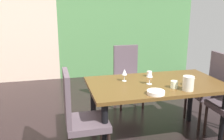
# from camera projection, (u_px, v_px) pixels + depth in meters

# --- Properties ---
(garden_window_panel) EXTENTS (3.23, 0.10, 2.81)m
(garden_window_panel) POSITION_uv_depth(u_px,v_px,m) (127.00, 16.00, 5.85)
(garden_window_panel) COLOR #4D824A
(garden_window_panel) RESTS_ON ground_plane
(dining_table) EXTENTS (1.63, 0.93, 0.76)m
(dining_table) POSITION_uv_depth(u_px,v_px,m) (156.00, 90.00, 3.04)
(dining_table) COLOR brown
(dining_table) RESTS_ON ground_plane
(chair_left_near) EXTENTS (0.45, 0.44, 1.03)m
(chair_left_near) POSITION_uv_depth(u_px,v_px,m) (79.00, 115.00, 2.60)
(chair_left_near) COLOR #54454D
(chair_left_near) RESTS_ON ground_plane
(chair_head_far) EXTENTS (0.44, 0.45, 1.00)m
(chair_head_far) POSITION_uv_depth(u_px,v_px,m) (127.00, 73.00, 4.22)
(chair_head_far) COLOR #54454D
(chair_head_far) RESTS_ON ground_plane
(chair_right_far) EXTENTS (0.44, 0.44, 1.02)m
(chair_right_far) POSITION_uv_depth(u_px,v_px,m) (212.00, 86.00, 3.53)
(chair_right_far) COLOR #54454D
(chair_right_far) RESTS_ON ground_plane
(wine_glass_east) EXTENTS (0.08, 0.08, 0.17)m
(wine_glass_east) POSITION_uv_depth(u_px,v_px,m) (150.00, 74.00, 2.93)
(wine_glass_east) COLOR silver
(wine_glass_east) RESTS_ON dining_table
(wine_glass_rear) EXTENTS (0.07, 0.07, 0.15)m
(wine_glass_rear) POSITION_uv_depth(u_px,v_px,m) (124.00, 72.00, 3.05)
(wine_glass_rear) COLOR silver
(wine_glass_rear) RESTS_ON dining_table
(serving_bowl_near_window) EXTENTS (0.19, 0.19, 0.04)m
(serving_bowl_near_window) POSITION_uv_depth(u_px,v_px,m) (156.00, 92.00, 2.63)
(serving_bowl_near_window) COLOR white
(serving_bowl_near_window) RESTS_ON dining_table
(cup_south) EXTENTS (0.06, 0.06, 0.07)m
(cup_south) POSITION_uv_depth(u_px,v_px,m) (149.00, 74.00, 3.26)
(cup_south) COLOR #F2E0D0
(cup_south) RESTS_ON dining_table
(cup_corner) EXTENTS (0.08, 0.08, 0.08)m
(cup_corner) POSITION_uv_depth(u_px,v_px,m) (189.00, 82.00, 2.91)
(cup_corner) COLOR #284894
(cup_corner) RESTS_ON dining_table
(cup_front) EXTENTS (0.08, 0.08, 0.08)m
(cup_front) POSITION_uv_depth(u_px,v_px,m) (174.00, 84.00, 2.82)
(cup_front) COLOR white
(cup_front) RESTS_ON dining_table
(pitcher_center) EXTENTS (0.14, 0.12, 0.16)m
(pitcher_center) POSITION_uv_depth(u_px,v_px,m) (188.00, 83.00, 2.73)
(pitcher_center) COLOR beige
(pitcher_center) RESTS_ON dining_table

